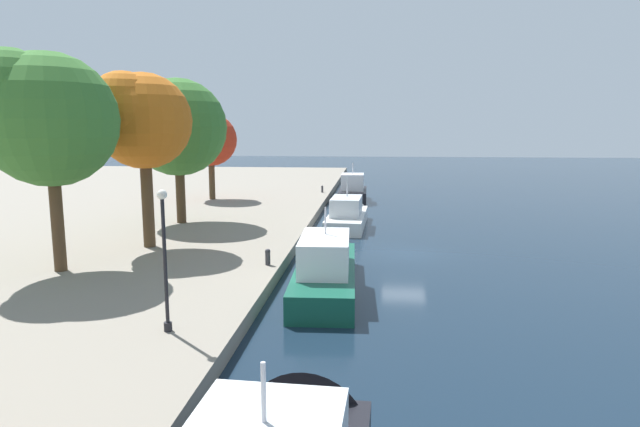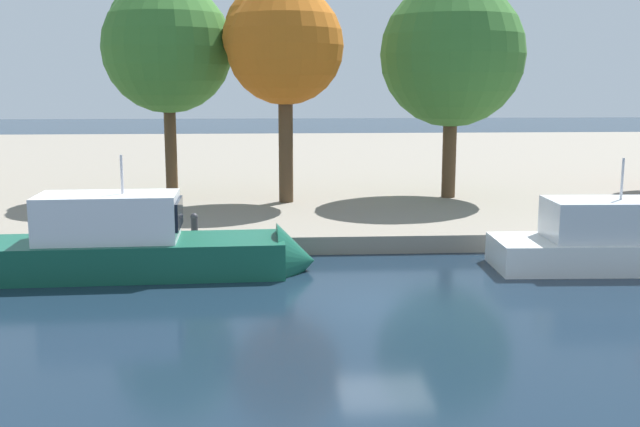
{
  "view_description": "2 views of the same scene",
  "coord_description": "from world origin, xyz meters",
  "px_view_note": "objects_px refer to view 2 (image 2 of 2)",
  "views": [
    {
      "loc": [
        -30.57,
        1.91,
        7.15
      ],
      "look_at": [
        1.2,
        5.04,
        2.09
      ],
      "focal_mm": 30.0,
      "sensor_mm": 36.0,
      "label": 1
    },
    {
      "loc": [
        -3.03,
        -19.25,
        5.95
      ],
      "look_at": [
        -1.52,
        4.05,
        1.87
      ],
      "focal_mm": 41.94,
      "sensor_mm": 36.0,
      "label": 2
    }
  ],
  "objects_px": {
    "motor_yacht_1": "(149,253)",
    "tree_0": "(163,44)",
    "tree_5": "(277,41)",
    "mooring_bollard_0": "(194,223)",
    "tree_1": "(454,56)"
  },
  "relations": [
    {
      "from": "motor_yacht_1",
      "to": "tree_0",
      "type": "distance_m",
      "value": 14.46
    },
    {
      "from": "tree_0",
      "to": "tree_5",
      "type": "distance_m",
      "value": 5.64
    },
    {
      "from": "tree_0",
      "to": "mooring_bollard_0",
      "type": "bearing_deg",
      "value": -77.17
    },
    {
      "from": "motor_yacht_1",
      "to": "mooring_bollard_0",
      "type": "relative_size",
      "value": 13.19
    },
    {
      "from": "tree_0",
      "to": "tree_5",
      "type": "xyz_separation_m",
      "value": [
        5.24,
        -2.09,
        0.03
      ]
    },
    {
      "from": "mooring_bollard_0",
      "to": "tree_0",
      "type": "bearing_deg",
      "value": 102.83
    },
    {
      "from": "motor_yacht_1",
      "to": "tree_0",
      "type": "relative_size",
      "value": 1.06
    },
    {
      "from": "motor_yacht_1",
      "to": "tree_0",
      "type": "bearing_deg",
      "value": 92.75
    },
    {
      "from": "motor_yacht_1",
      "to": "mooring_bollard_0",
      "type": "height_order",
      "value": "motor_yacht_1"
    },
    {
      "from": "mooring_bollard_0",
      "to": "tree_0",
      "type": "distance_m",
      "value": 11.93
    },
    {
      "from": "tree_0",
      "to": "tree_1",
      "type": "distance_m",
      "value": 13.45
    },
    {
      "from": "tree_5",
      "to": "tree_1",
      "type": "bearing_deg",
      "value": 5.14
    },
    {
      "from": "motor_yacht_1",
      "to": "tree_1",
      "type": "bearing_deg",
      "value": 40.31
    },
    {
      "from": "tree_1",
      "to": "tree_5",
      "type": "distance_m",
      "value": 8.18
    },
    {
      "from": "tree_0",
      "to": "motor_yacht_1",
      "type": "bearing_deg",
      "value": -85.18
    }
  ]
}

